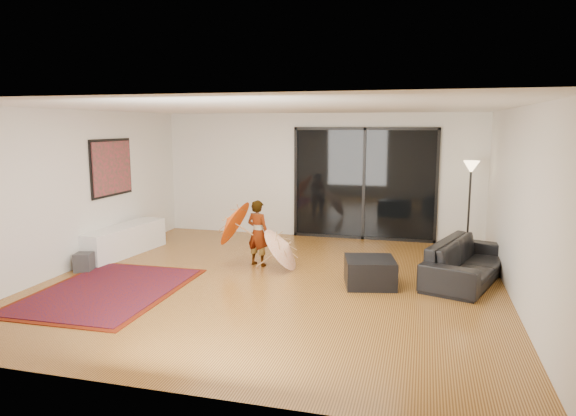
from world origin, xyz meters
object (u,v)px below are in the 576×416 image
(media_console, at_px, (124,240))
(child, at_px, (258,233))
(sofa, at_px, (467,261))
(ottoman, at_px, (370,272))

(media_console, xyz_separation_m, child, (2.72, -0.07, 0.30))
(sofa, height_order, child, child)
(ottoman, bearing_deg, sofa, 24.26)
(media_console, distance_m, sofa, 6.20)
(media_console, distance_m, ottoman, 4.80)
(sofa, bearing_deg, child, 109.33)
(media_console, bearing_deg, sofa, 5.80)
(sofa, distance_m, child, 3.49)
(ottoman, height_order, child, child)
(media_console, height_order, child, child)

